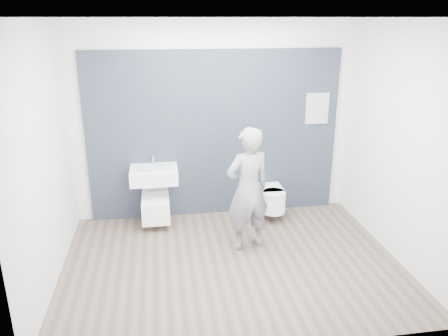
{
  "coord_description": "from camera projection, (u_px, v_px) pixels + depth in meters",
  "views": [
    {
      "loc": [
        -0.79,
        -4.54,
        2.8
      ],
      "look_at": [
        0.0,
        0.6,
        1.0
      ],
      "focal_mm": 35.0,
      "sensor_mm": 36.0,
      "label": 1
    }
  ],
  "objects": [
    {
      "name": "info_placard",
      "position": [
        310.0,
        207.0,
        6.82
      ],
      "size": [
        0.34,
        0.03,
        0.45
      ],
      "primitive_type": "cube",
      "color": "white",
      "rests_on": "ground"
    },
    {
      "name": "toilet_rounded",
      "position": [
        272.0,
        199.0,
        6.36
      ],
      "size": [
        0.35,
        0.59,
        0.32
      ],
      "color": "white",
      "rests_on": "ground"
    },
    {
      "name": "tile_wall",
      "position": [
        215.0,
        212.0,
        6.65
      ],
      "size": [
        3.6,
        0.06,
        2.4
      ],
      "primitive_type": "cube",
      "color": "black",
      "rests_on": "ground"
    },
    {
      "name": "visitor",
      "position": [
        248.0,
        190.0,
        5.37
      ],
      "size": [
        0.66,
        0.53,
        1.58
      ],
      "primitive_type": "imported",
      "rotation": [
        0.0,
        0.0,
        3.43
      ],
      "color": "gray",
      "rests_on": "ground"
    },
    {
      "name": "ground",
      "position": [
        232.0,
        262.0,
        5.27
      ],
      "size": [
        4.0,
        4.0,
        0.0
      ],
      "primitive_type": "plane",
      "color": "brown",
      "rests_on": "ground"
    },
    {
      "name": "room_shell",
      "position": [
        232.0,
        121.0,
        4.7
      ],
      "size": [
        4.0,
        4.0,
        4.0
      ],
      "color": "silver",
      "rests_on": "ground"
    },
    {
      "name": "washbasin",
      "position": [
        154.0,
        174.0,
        6.02
      ],
      "size": [
        0.65,
        0.49,
        0.49
      ],
      "color": "white",
      "rests_on": "ground"
    },
    {
      "name": "toilet_square",
      "position": [
        156.0,
        206.0,
        6.14
      ],
      "size": [
        0.38,
        0.55,
        0.71
      ],
      "color": "white",
      "rests_on": "ground"
    }
  ]
}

